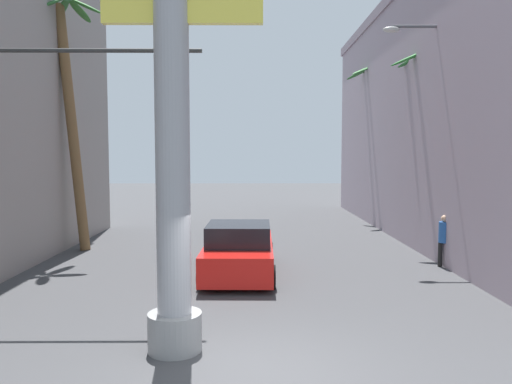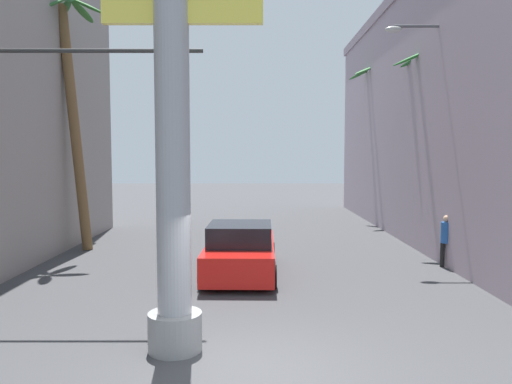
# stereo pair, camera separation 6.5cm
# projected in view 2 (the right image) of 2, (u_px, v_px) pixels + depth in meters

# --- Properties ---
(ground_plane) EXTENTS (89.85, 89.85, 0.00)m
(ground_plane) POSITION_uv_depth(u_px,v_px,m) (256.00, 254.00, 18.03)
(ground_plane) COLOR #424244
(building_right) EXTENTS (9.12, 26.34, 10.72)m
(building_right) POSITION_uv_depth(u_px,v_px,m) (504.00, 112.00, 20.98)
(building_right) COLOR #9E8C99
(building_right) RESTS_ON ground
(neon_sign_pole) EXTENTS (3.15, 0.98, 11.72)m
(neon_sign_pole) POSITION_uv_depth(u_px,v_px,m) (170.00, 19.00, 8.66)
(neon_sign_pole) COLOR #9E9EA3
(neon_sign_pole) RESTS_ON ground
(street_lamp) EXTENTS (2.73, 0.28, 7.95)m
(street_lamp) POSITION_uv_depth(u_px,v_px,m) (449.00, 119.00, 16.66)
(street_lamp) COLOR #59595E
(street_lamp) RESTS_ON ground
(traffic_light_mast) EXTENTS (5.69, 0.32, 6.05)m
(traffic_light_mast) POSITION_uv_depth(u_px,v_px,m) (36.00, 123.00, 11.57)
(traffic_light_mast) COLOR #333333
(traffic_light_mast) RESTS_ON ground
(car_lead) EXTENTS (2.16, 4.90, 1.56)m
(car_lead) POSITION_uv_depth(u_px,v_px,m) (239.00, 251.00, 14.88)
(car_lead) COLOR black
(car_lead) RESTS_ON ground
(palm_tree_mid_left) EXTENTS (2.24, 2.51, 9.16)m
(palm_tree_mid_left) POSITION_uv_depth(u_px,v_px,m) (73.00, 108.00, 18.23)
(palm_tree_mid_left) COLOR brown
(palm_tree_mid_left) RESTS_ON ground
(palm_tree_mid_right) EXTENTS (3.42, 3.28, 7.66)m
(palm_tree_mid_right) POSITION_uv_depth(u_px,v_px,m) (434.00, 115.00, 18.75)
(palm_tree_mid_right) COLOR brown
(palm_tree_mid_right) RESTS_ON ground
(palm_tree_far_right) EXTENTS (2.99, 3.10, 8.41)m
(palm_tree_far_right) POSITION_uv_depth(u_px,v_px,m) (378.00, 130.00, 26.86)
(palm_tree_far_right) COLOR brown
(palm_tree_far_right) RESTS_ON ground
(pedestrian_mid_right) EXTENTS (0.42, 0.42, 1.66)m
(pedestrian_mid_right) POSITION_uv_depth(u_px,v_px,m) (445.00, 237.00, 15.80)
(pedestrian_mid_right) COLOR black
(pedestrian_mid_right) RESTS_ON ground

